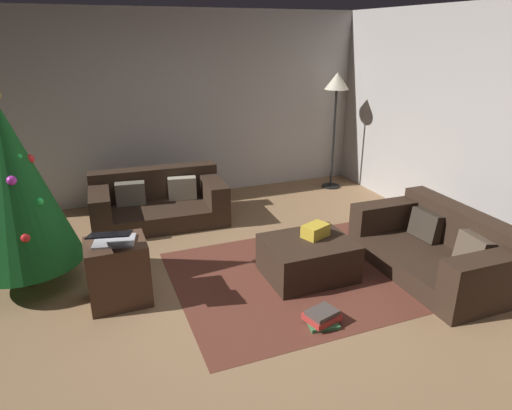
% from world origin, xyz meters
% --- Properties ---
extents(ground_plane, '(6.40, 6.40, 0.00)m').
position_xyz_m(ground_plane, '(0.00, 0.00, 0.00)').
color(ground_plane, '#93704C').
extents(rear_partition, '(6.40, 0.12, 2.60)m').
position_xyz_m(rear_partition, '(0.00, 3.14, 1.30)').
color(rear_partition, '#BCB7B2').
rests_on(rear_partition, ground_plane).
extents(couch_left, '(1.68, 0.98, 0.64)m').
position_xyz_m(couch_left, '(-0.18, 2.24, 0.25)').
color(couch_left, '#332319').
rests_on(couch_left, ground_plane).
extents(couch_right, '(0.99, 1.65, 0.61)m').
position_xyz_m(couch_right, '(2.24, -0.15, 0.25)').
color(couch_right, '#332319').
rests_on(couch_right, ground_plane).
extents(ottoman, '(0.84, 0.69, 0.38)m').
position_xyz_m(ottoman, '(0.95, 0.25, 0.19)').
color(ottoman, '#332319').
rests_on(ottoman, ground_plane).
extents(gift_box, '(0.30, 0.26, 0.13)m').
position_xyz_m(gift_box, '(1.05, 0.31, 0.44)').
color(gift_box, gold).
rests_on(gift_box, ottoman).
extents(tv_remote, '(0.12, 0.16, 0.02)m').
position_xyz_m(tv_remote, '(0.99, 0.30, 0.39)').
color(tv_remote, black).
rests_on(tv_remote, ottoman).
extents(christmas_tree, '(1.03, 1.03, 1.85)m').
position_xyz_m(christmas_tree, '(-1.61, 1.07, 1.01)').
color(christmas_tree, brown).
rests_on(christmas_tree, ground_plane).
extents(side_table, '(0.52, 0.44, 0.58)m').
position_xyz_m(side_table, '(-0.84, 0.46, 0.29)').
color(side_table, '#4C3323').
rests_on(side_table, ground_plane).
extents(laptop, '(0.43, 0.48, 0.18)m').
position_xyz_m(laptop, '(-0.85, 0.40, 0.65)').
color(laptop, silver).
rests_on(laptop, side_table).
extents(book_stack, '(0.31, 0.28, 0.13)m').
position_xyz_m(book_stack, '(0.68, -0.52, 0.06)').
color(book_stack, '#387A47').
rests_on(book_stack, ground_plane).
extents(corner_lamp, '(0.36, 0.36, 1.75)m').
position_xyz_m(corner_lamp, '(2.59, 2.59, 1.49)').
color(corner_lamp, black).
rests_on(corner_lamp, ground_plane).
extents(area_rug, '(2.60, 2.00, 0.01)m').
position_xyz_m(area_rug, '(0.95, 0.25, 0.00)').
color(area_rug, brown).
rests_on(area_rug, ground_plane).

